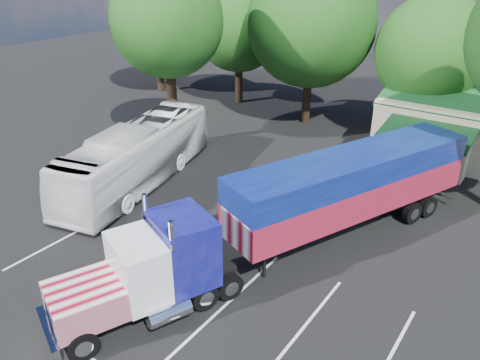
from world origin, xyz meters
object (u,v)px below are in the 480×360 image
Objects in this scene: bicycle at (362,174)px; silver_sedan at (416,150)px; semi_truck at (306,203)px; woman at (271,213)px; tour_bus at (138,155)px.

silver_sedan is at bearing 70.23° from bicycle.
woman is (-2.28, 0.67, -1.60)m from semi_truck.
bicycle is (1.71, 8.00, -0.44)m from woman.
bicycle is at bearing 22.16° from tour_bus.
bicycle is at bearing -5.03° from woman.
woman is 13.76m from silver_sedan.
semi_truck is at bearing 174.72° from silver_sedan.
tour_bus is 2.80× the size of silver_sedan.
woman is 8.19m from bicycle.
semi_truck is 11.79m from tour_bus.
bicycle is at bearing 116.21° from semi_truck.
semi_truck is 2.87m from woman.
tour_bus is 18.60m from silver_sedan.
semi_truck reaches higher than woman.
tour_bus is at bearing 97.26° from woman.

